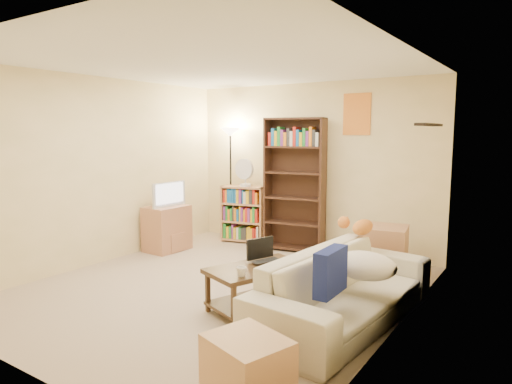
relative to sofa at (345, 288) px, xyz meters
The scene contains 19 objects.
room 2.02m from the sofa, behind, with size 4.50×4.54×2.52m.
sofa is the anchor object (origin of this frame).
navy_pillow 0.57m from the sofa, 82.62° to the right, with size 0.43×0.13×0.38m, color navy.
cream_blanket 0.29m from the sofa, 13.29° to the left, with size 0.60×0.43×0.26m, color silver.
tabby_cat 0.99m from the sofa, 103.46° to the left, with size 0.51×0.22×0.18m.
coffee_table 0.88m from the sofa, 166.12° to the right, with size 0.86×1.12×0.44m.
laptop 0.83m from the sofa, behind, with size 0.31×0.37×0.03m, color black.
laptop_screen 0.98m from the sofa, behind, with size 0.01×0.33×0.22m, color white.
mug 0.99m from the sofa, 145.41° to the right, with size 0.11×0.11×0.09m, color white.
tv_remote 0.65m from the sofa, behind, with size 0.05×0.18×0.02m, color black.
tv_stand 3.39m from the sofa, 163.46° to the left, with size 0.45×0.63×0.67m, color tan.
television 3.43m from the sofa, 163.46° to the left, with size 0.11×0.64×0.37m, color black.
tall_bookshelf 2.70m from the sofa, 129.43° to the left, with size 0.93×0.44×1.98m.
short_bookshelf 3.31m from the sofa, 141.81° to the left, with size 0.75×0.43×0.91m.
desk_fan 3.34m from the sofa, 141.88° to the left, with size 0.32×0.18×0.44m.
floor_lamp 3.77m from the sofa, 143.99° to the left, with size 0.31×0.31×1.84m.
side_table 1.58m from the sofa, 95.35° to the left, with size 0.54×0.54×0.62m, color tan.
end_cabinet 1.57m from the sofa, 91.32° to the right, with size 0.52×0.43×0.43m, color tan.
book_stacks 1.77m from the sofa, 129.00° to the left, with size 0.38×0.20×0.16m.
Camera 1 is at (3.12, -3.95, 1.77)m, focal length 32.00 mm.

